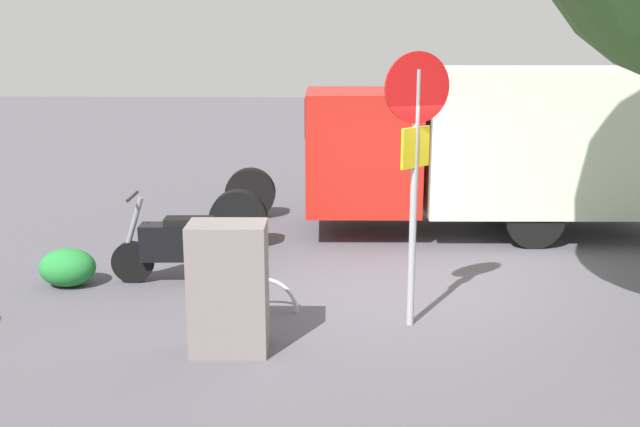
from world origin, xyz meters
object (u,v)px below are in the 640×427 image
(utility_cabinet, at_px, (229,288))
(stop_sign, at_px, (415,148))
(motorcycle, at_px, (182,245))
(bike_rack_hoop, at_px, (264,311))
(box_truck_near, at_px, (486,141))

(utility_cabinet, bearing_deg, stop_sign, -158.17)
(motorcycle, distance_m, stop_sign, 3.59)
(stop_sign, bearing_deg, motorcycle, -25.57)
(bike_rack_hoop, bearing_deg, utility_cabinet, 78.57)
(motorcycle, relative_size, utility_cabinet, 1.31)
(motorcycle, distance_m, utility_cabinet, 2.40)
(utility_cabinet, bearing_deg, box_truck_near, -125.16)
(stop_sign, xyz_separation_m, bike_rack_hoop, (1.72, -0.37, -2.05))
(box_truck_near, bearing_deg, utility_cabinet, 53.17)
(box_truck_near, relative_size, utility_cabinet, 5.45)
(bike_rack_hoop, bearing_deg, motorcycle, -40.36)
(motorcycle, bearing_deg, box_truck_near, -150.73)
(box_truck_near, distance_m, utility_cabinet, 6.13)
(motorcycle, bearing_deg, bike_rack_hoop, 137.00)
(bike_rack_hoop, bearing_deg, box_truck_near, -130.58)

